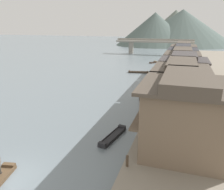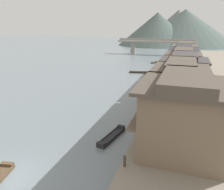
{
  "view_description": "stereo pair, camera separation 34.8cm",
  "coord_description": "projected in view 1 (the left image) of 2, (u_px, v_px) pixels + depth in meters",
  "views": [
    {
      "loc": [
        11.11,
        -10.46,
        10.34
      ],
      "look_at": [
        2.56,
        16.04,
        1.61
      ],
      "focal_mm": 35.86,
      "sensor_mm": 36.0,
      "label": 1
    },
    {
      "loc": [
        11.44,
        -10.35,
        10.34
      ],
      "look_at": [
        2.56,
        16.04,
        1.61
      ],
      "focal_mm": 35.86,
      "sensor_mm": 36.0,
      "label": 2
    }
  ],
  "objects": [
    {
      "name": "house_waterfront_narrow",
      "position": [
        181.0,
        68.0,
        35.44
      ],
      "size": [
        5.58,
        6.64,
        6.14
      ],
      "color": "gray",
      "rests_on": "riverbank_right"
    },
    {
      "name": "ground_plane",
      "position": [
        8.0,
        178.0,
        15.84
      ],
      "size": [
        400.0,
        400.0,
        0.0
      ],
      "primitive_type": "plane",
      "color": "slate"
    },
    {
      "name": "boat_midriver_upstream",
      "position": [
        155.0,
        62.0,
        64.02
      ],
      "size": [
        2.94,
        3.66,
        0.61
      ],
      "color": "#423328",
      "rests_on": "ground"
    },
    {
      "name": "mooring_post_dock_mid",
      "position": [
        148.0,
        113.0,
        24.03
      ],
      "size": [
        0.2,
        0.2,
        0.98
      ],
      "primitive_type": "cylinder",
      "color": "#473828",
      "rests_on": "riverbank_right"
    },
    {
      "name": "hill_far_centre",
      "position": [
        175.0,
        27.0,
        126.24
      ],
      "size": [
        41.32,
        41.32,
        18.42
      ],
      "primitive_type": "cone",
      "color": "slate",
      "rests_on": "ground"
    },
    {
      "name": "house_waterfront_far",
      "position": [
        182.0,
        62.0,
        41.37
      ],
      "size": [
        5.45,
        6.98,
        6.14
      ],
      "color": "#75604C",
      "rests_on": "riverbank_right"
    },
    {
      "name": "house_waterfront_tall",
      "position": [
        182.0,
        78.0,
        29.03
      ],
      "size": [
        6.18,
        5.97,
        6.14
      ],
      "color": "brown",
      "rests_on": "riverbank_right"
    },
    {
      "name": "boat_moored_far",
      "position": [
        150.0,
        89.0,
        36.84
      ],
      "size": [
        0.94,
        5.6,
        0.67
      ],
      "color": "#423328",
      "rests_on": "ground"
    },
    {
      "name": "boat_moored_nearest",
      "position": [
        155.0,
        78.0,
        44.6
      ],
      "size": [
        1.3,
        5.37,
        0.77
      ],
      "color": "#423328",
      "rests_on": "ground"
    },
    {
      "name": "house_waterfront_second",
      "position": [
        179.0,
        90.0,
        23.55
      ],
      "size": [
        5.86,
        7.01,
        6.14
      ],
      "color": "gray",
      "rests_on": "riverbank_right"
    },
    {
      "name": "house_waterfront_end",
      "position": [
        183.0,
        57.0,
        48.21
      ],
      "size": [
        5.48,
        6.75,
        6.14
      ],
      "color": "brown",
      "rests_on": "riverbank_right"
    },
    {
      "name": "hill_far_west",
      "position": [
        182.0,
        27.0,
        121.99
      ],
      "size": [
        55.72,
        55.72,
        18.48
      ],
      "primitive_type": "cone",
      "color": "#4C5B56",
      "rests_on": "ground"
    },
    {
      "name": "mooring_post_dock_near",
      "position": [
        127.0,
        161.0,
        15.69
      ],
      "size": [
        0.2,
        0.2,
        0.84
      ],
      "primitive_type": "cylinder",
      "color": "#473828",
      "rests_on": "riverbank_right"
    },
    {
      "name": "house_waterfront_nearest",
      "position": [
        185.0,
        114.0,
        17.24
      ],
      "size": [
        7.07,
        7.48,
        6.14
      ],
      "color": "#75604C",
      "rests_on": "riverbank_right"
    },
    {
      "name": "boat_moored_third",
      "position": [
        144.0,
        102.0,
        30.55
      ],
      "size": [
        2.24,
        5.62,
        0.74
      ],
      "color": "#33281E",
      "rests_on": "ground"
    },
    {
      "name": "boat_midriver_drifting",
      "position": [
        113.0,
        136.0,
        21.34
      ],
      "size": [
        1.57,
        4.4,
        0.49
      ],
      "color": "#232326",
      "rests_on": "ground"
    },
    {
      "name": "boat_moored_second",
      "position": [
        138.0,
        72.0,
        50.68
      ],
      "size": [
        4.64,
        1.88,
        0.38
      ],
      "color": "#33281E",
      "rests_on": "ground"
    },
    {
      "name": "stone_bridge",
      "position": [
        154.0,
        44.0,
        81.71
      ],
      "size": [
        28.01,
        2.4,
        5.55
      ],
      "color": "gray",
      "rests_on": "ground"
    },
    {
      "name": "riverbank_right",
      "position": [
        215.0,
        86.0,
        38.1
      ],
      "size": [
        18.0,
        110.0,
        0.8
      ],
      "primitive_type": "cube",
      "color": "gray",
      "rests_on": "ground"
    },
    {
      "name": "hill_far_east",
      "position": [
        155.0,
        29.0,
        118.45
      ],
      "size": [
        40.78,
        40.78,
        16.7
      ],
      "primitive_type": "cone",
      "color": "#4C5B56",
      "rests_on": "ground"
    },
    {
      "name": "boat_upstream_distant",
      "position": [
        160.0,
        70.0,
        53.28
      ],
      "size": [
        1.66,
        3.77,
        0.56
      ],
      "color": "#33281E",
      "rests_on": "ground"
    }
  ]
}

